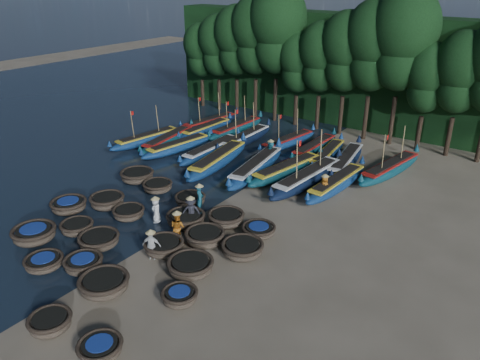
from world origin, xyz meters
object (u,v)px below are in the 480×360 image
Objects in this scene: coracle_20 at (137,176)px; long_boat_17 at (390,168)px; long_boat_11 at (236,128)px; long_boat_9 at (210,122)px; long_boat_15 at (327,155)px; long_boat_14 at (314,148)px; coracle_4 at (100,348)px; long_boat_0 at (147,139)px; coracle_23 at (226,218)px; fisherman_6 at (324,186)px; coracle_15 at (107,201)px; long_boat_7 at (308,178)px; coracle_24 at (259,230)px; long_boat_1 at (168,140)px; fisherman_0 at (156,209)px; fisherman_2 at (178,226)px; coracle_5 at (34,234)px; coracle_8 at (104,284)px; fisherman_5 at (271,151)px; coracle_16 at (129,213)px; long_boat_8 at (337,183)px; coracle_11 at (77,227)px; long_boat_13 at (288,142)px; coracle_19 at (242,248)px; long_boat_3 at (211,150)px; fisherman_3 at (191,211)px; coracle_9 at (180,296)px; long_boat_16 at (346,161)px; coracle_21 at (158,186)px; coracle_12 at (99,240)px; coracle_10 at (69,205)px; long_boat_10 at (206,129)px; long_boat_4 at (218,160)px; coracle_7 at (83,263)px; long_boat_6 at (287,170)px; fisherman_4 at (152,244)px; long_boat_5 at (256,167)px; coracle_18 at (205,237)px; coracle_22 at (190,199)px.

long_boat_17 is at bearing 39.70° from coracle_20.
long_boat_11 is at bearing -174.95° from long_boat_17.
long_boat_15 is at bearing 3.35° from long_boat_9.
coracle_4 is at bearing -80.81° from long_boat_14.
coracle_23 is at bearing -18.76° from long_boat_0.
coracle_15 is at bearing 94.71° from fisherman_6.
coracle_24 is at bearing -78.09° from long_boat_7.
fisherman_0 is (8.59, -9.80, 0.33)m from long_boat_1.
fisherman_2 is at bearing -109.55° from coracle_23.
coracle_5 reaches higher than coracle_8.
fisherman_2 is at bearing 164.45° from fisherman_5.
coracle_16 is 0.26× the size of long_boat_15.
coracle_4 is at bearing -89.51° from long_boat_8.
long_boat_13 is at bearing 82.99° from coracle_11.
long_boat_9 is 9.95m from fisherman_5.
long_boat_3 is at bearing 135.74° from coracle_19.
fisherman_3 is (5.63, 1.47, 0.44)m from coracle_15.
coracle_9 is at bearing -53.80° from long_boat_1.
long_boat_7 is 4.56m from long_boat_16.
coracle_21 is (2.26, -0.27, -0.08)m from coracle_20.
long_boat_17 is at bearing 63.58° from coracle_12.
coracle_10 is at bearing -57.86° from long_boat_0.
long_boat_15 is at bearing -170.53° from long_boat_17.
long_boat_11 is (-11.97, 20.32, 0.15)m from coracle_9.
long_boat_7 reaches higher than long_boat_0.
long_boat_10 is 13.43m from long_boat_16.
fisherman_2 reaches higher than coracle_4.
long_boat_4 is at bearing -97.98° from long_boat_13.
long_boat_13 reaches higher than coracle_11.
long_boat_6 reaches higher than coracle_7.
fisherman_4 is at bearing -75.84° from long_boat_4.
long_boat_4 is at bearing 122.43° from coracle_9.
coracle_7 is 22.25m from long_boat_11.
coracle_4 is 18.58m from long_boat_5.
coracle_15 is 13.24m from long_boat_7.
long_boat_10 is (-2.80, 10.78, 0.01)m from coracle_20.
coracle_20 is (-1.43, 3.77, -0.00)m from coracle_15.
coracle_9 is 23.34m from long_boat_10.
long_boat_7 reaches higher than fisherman_0.
long_boat_5 is at bearing 108.17° from coracle_18.
coracle_10 is 12.93m from long_boat_5.
fisherman_2 is (2.83, -16.28, 0.44)m from long_boat_13.
coracle_10 is 19.12m from long_boat_15.
coracle_12 is at bearing -136.32° from coracle_24.
coracle_16 is at bearing -116.52° from coracle_22.
long_boat_9 is at bearing 124.96° from coracle_22.
coracle_20 is at bearing 145.22° from coracle_9.
coracle_24 is at bearing -57.25° from long_boat_13.
coracle_4 is 19.12m from long_boat_4.
long_boat_5 is (-5.03, 17.88, 0.22)m from coracle_4.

